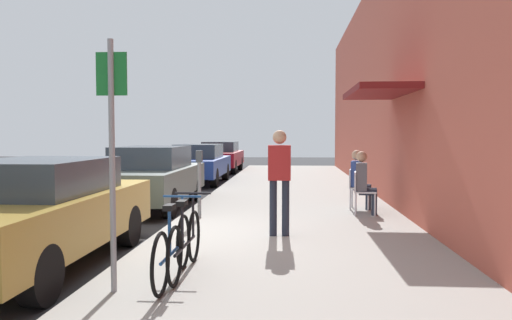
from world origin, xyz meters
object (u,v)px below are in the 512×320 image
object	(u,v)px
seated_patron_0	(364,180)
seated_patron_1	(359,177)
parked_car_1	(151,176)
parking_meter	(199,179)
bicycle_0	(173,249)
street_sign	(112,145)
parked_car_2	(198,163)
pedestrian_standing	(279,174)
cafe_chair_0	(361,190)
bicycle_1	(185,243)
cafe_chair_1	(356,186)
parked_car_3	(220,156)
parked_car_0	(35,212)

from	to	relation	value
seated_patron_0	seated_patron_1	bearing A→B (deg)	89.98
parked_car_1	parking_meter	xyz separation A→B (m)	(1.55, -2.04, 0.13)
bicycle_0	seated_patron_1	size ratio (longest dim) A/B	1.33
street_sign	parked_car_2	bearing A→B (deg)	96.80
seated_patron_0	pedestrian_standing	bearing A→B (deg)	-126.50
parked_car_2	cafe_chair_0	xyz separation A→B (m)	(4.76, -7.35, -0.10)
parked_car_2	bicycle_1	distance (m)	12.04
cafe_chair_1	pedestrian_standing	distance (m)	3.48
seated_patron_0	bicycle_0	bearing A→B (deg)	-120.05
parked_car_1	pedestrian_standing	world-z (taller)	pedestrian_standing
bicycle_1	cafe_chair_0	size ratio (longest dim) A/B	1.97
parked_car_1	parked_car_2	world-z (taller)	parked_car_1
cafe_chair_0	seated_patron_1	distance (m)	0.78
parking_meter	seated_patron_0	xyz separation A→B (m)	(3.27, 0.70, -0.07)
cafe_chair_1	seated_patron_1	xyz separation A→B (m)	(0.06, -0.01, 0.19)
street_sign	bicycle_0	bearing A→B (deg)	36.68
bicycle_1	parking_meter	bearing A→B (deg)	98.17
bicycle_0	seated_patron_1	distance (m)	6.26
parking_meter	bicycle_0	distance (m)	4.17
seated_patron_0	bicycle_1	bearing A→B (deg)	-121.25
bicycle_0	seated_patron_1	xyz separation A→B (m)	(2.79, 5.59, 0.34)
parking_meter	bicycle_0	xyz separation A→B (m)	(0.48, -4.12, -0.41)
cafe_chair_0	seated_patron_0	distance (m)	0.20
cafe_chair_0	cafe_chair_1	size ratio (longest dim) A/B	1.00
parked_car_2	parking_meter	distance (m)	8.21
parked_car_3	bicycle_0	xyz separation A→B (m)	(2.03, -17.65, -0.26)
parked_car_1	cafe_chair_0	world-z (taller)	parked_car_1
parked_car_0	parked_car_3	size ratio (longest dim) A/B	1.00
street_sign	seated_patron_1	distance (m)	6.90
seated_patron_0	pedestrian_standing	distance (m)	2.84
parked_car_2	seated_patron_1	size ratio (longest dim) A/B	3.41
cafe_chair_0	seated_patron_0	bearing A→B (deg)	-7.95
parked_car_3	parking_meter	size ratio (longest dim) A/B	3.33
parked_car_3	bicycle_0	distance (m)	17.77
parked_car_1	parked_car_0	bearing A→B (deg)	-90.00
seated_patron_0	seated_patron_1	xyz separation A→B (m)	(0.00, 0.76, 0.00)
parking_meter	seated_patron_0	world-z (taller)	parking_meter
parked_car_1	bicycle_1	xyz separation A→B (m)	(2.09, -5.83, -0.27)
parking_meter	street_sign	size ratio (longest dim) A/B	0.51
bicycle_1	cafe_chair_1	world-z (taller)	bicycle_1
bicycle_1	cafe_chair_1	distance (m)	5.91
parked_car_3	street_sign	xyz separation A→B (m)	(1.50, -18.04, 0.91)
parked_car_1	parking_meter	world-z (taller)	parked_car_1
parked_car_1	bicycle_1	size ratio (longest dim) A/B	2.57
seated_patron_0	parking_meter	bearing A→B (deg)	-167.86
parked_car_3	seated_patron_1	world-z (taller)	parked_car_3
parking_meter	pedestrian_standing	xyz separation A→B (m)	(1.60, -1.56, 0.23)
parked_car_0	seated_patron_1	world-z (taller)	parked_car_0
seated_patron_1	seated_patron_0	bearing A→B (deg)	-90.02
parked_car_0	parked_car_1	world-z (taller)	parked_car_1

